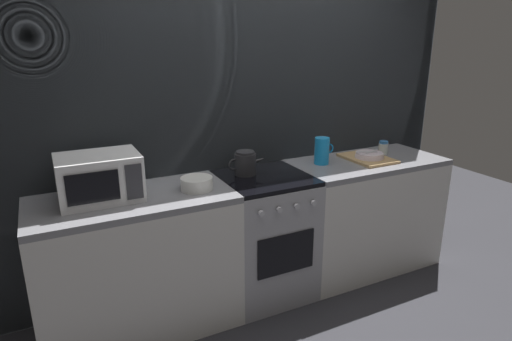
% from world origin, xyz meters
% --- Properties ---
extents(ground_plane, '(8.00, 8.00, 0.00)m').
position_xyz_m(ground_plane, '(0.00, 0.00, 0.00)').
color(ground_plane, '#2D2D33').
extents(back_wall, '(3.60, 0.05, 2.40)m').
position_xyz_m(back_wall, '(0.00, 0.32, 1.20)').
color(back_wall, gray).
rests_on(back_wall, ground_plane).
extents(counter_left, '(1.20, 0.60, 0.90)m').
position_xyz_m(counter_left, '(-0.90, 0.00, 0.45)').
color(counter_left, silver).
rests_on(counter_left, ground_plane).
extents(stove_unit, '(0.60, 0.63, 0.90)m').
position_xyz_m(stove_unit, '(-0.00, -0.00, 0.45)').
color(stove_unit, '#9E9EA3').
rests_on(stove_unit, ground_plane).
extents(counter_right, '(1.20, 0.60, 0.90)m').
position_xyz_m(counter_right, '(0.90, 0.00, 0.45)').
color(counter_right, silver).
rests_on(counter_right, ground_plane).
extents(microwave, '(0.46, 0.35, 0.27)m').
position_xyz_m(microwave, '(-1.07, 0.05, 1.04)').
color(microwave, white).
rests_on(microwave, counter_left).
extents(kettle, '(0.28, 0.15, 0.17)m').
position_xyz_m(kettle, '(-0.10, 0.10, 0.98)').
color(kettle, '#262628').
rests_on(kettle, stove_unit).
extents(mixing_bowl, '(0.20, 0.20, 0.08)m').
position_xyz_m(mixing_bowl, '(-0.51, -0.05, 0.94)').
color(mixing_bowl, silver).
rests_on(mixing_bowl, counter_left).
extents(pitcher, '(0.16, 0.11, 0.20)m').
position_xyz_m(pitcher, '(0.52, 0.07, 1.00)').
color(pitcher, '#198CD8').
rests_on(pitcher, counter_right).
extents(dish_pile, '(0.30, 0.40, 0.07)m').
position_xyz_m(dish_pile, '(0.91, -0.00, 0.92)').
color(dish_pile, tan).
rests_on(dish_pile, counter_right).
extents(spice_jar, '(0.08, 0.08, 0.10)m').
position_xyz_m(spice_jar, '(1.14, 0.09, 0.95)').
color(spice_jar, silver).
rests_on(spice_jar, counter_right).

